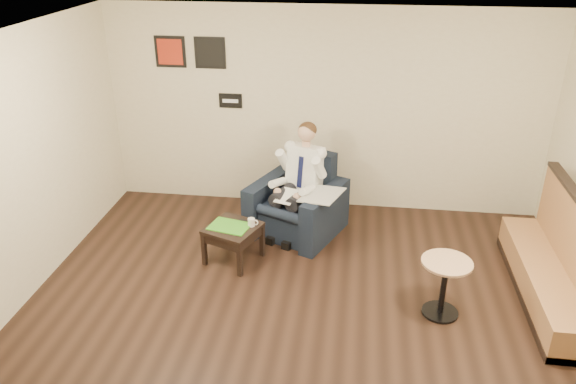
# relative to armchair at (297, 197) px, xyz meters

# --- Properties ---
(ground) EXTENTS (6.00, 6.00, 0.00)m
(ground) POSITION_rel_armchair_xyz_m (0.27, -2.13, -0.50)
(ground) COLOR black
(ground) RESTS_ON ground
(wall_back) EXTENTS (6.00, 0.02, 2.80)m
(wall_back) POSITION_rel_armchair_xyz_m (0.27, 0.87, 0.90)
(wall_back) COLOR beige
(wall_back) RESTS_ON ground
(ceiling) EXTENTS (6.00, 6.00, 0.02)m
(ceiling) POSITION_rel_armchair_xyz_m (0.27, -2.13, 2.30)
(ceiling) COLOR white
(ceiling) RESTS_ON wall_back
(seating_sign) EXTENTS (0.32, 0.02, 0.20)m
(seating_sign) POSITION_rel_armchair_xyz_m (-1.03, 0.86, 1.00)
(seating_sign) COLOR black
(seating_sign) RESTS_ON wall_back
(art_print_left) EXTENTS (0.42, 0.03, 0.42)m
(art_print_left) POSITION_rel_armchair_xyz_m (-1.83, 0.86, 1.65)
(art_print_left) COLOR #AE2915
(art_print_left) RESTS_ON wall_back
(art_print_right) EXTENTS (0.42, 0.03, 0.42)m
(art_print_right) POSITION_rel_armchair_xyz_m (-1.28, 0.86, 1.65)
(art_print_right) COLOR black
(art_print_right) RESTS_ON wall_back
(armchair) EXTENTS (1.36, 1.36, 1.01)m
(armchair) POSITION_rel_armchair_xyz_m (0.00, 0.00, 0.00)
(armchair) COLOR black
(armchair) RESTS_ON ground
(seated_man) EXTENTS (0.99, 1.16, 1.38)m
(seated_man) POSITION_rel_armchair_xyz_m (-0.05, -0.12, 0.19)
(seated_man) COLOR white
(seated_man) RESTS_ON armchair
(lap_papers) EXTENTS (0.32, 0.39, 0.01)m
(lap_papers) POSITION_rel_armchair_xyz_m (-0.09, -0.22, 0.12)
(lap_papers) COLOR white
(lap_papers) RESTS_ON seated_man
(newspaper) EXTENTS (0.60, 0.66, 0.01)m
(newspaper) POSITION_rel_armchair_xyz_m (0.35, -0.27, 0.18)
(newspaper) COLOR silver
(newspaper) RESTS_ON armchair
(side_table) EXTENTS (0.73, 0.73, 0.46)m
(side_table) POSITION_rel_armchair_xyz_m (-0.67, -0.81, -0.27)
(side_table) COLOR black
(side_table) RESTS_ON ground
(green_folder) EXTENTS (0.53, 0.43, 0.01)m
(green_folder) POSITION_rel_armchair_xyz_m (-0.70, -0.82, -0.04)
(green_folder) COLOR green
(green_folder) RESTS_ON side_table
(coffee_mug) EXTENTS (0.11, 0.11, 0.10)m
(coffee_mug) POSITION_rel_armchair_xyz_m (-0.45, -0.76, 0.01)
(coffee_mug) COLOR white
(coffee_mug) RESTS_ON side_table
(smartphone) EXTENTS (0.16, 0.14, 0.01)m
(smartphone) POSITION_rel_armchair_xyz_m (-0.56, -0.67, -0.04)
(smartphone) COLOR black
(smartphone) RESTS_ON side_table
(banquette) EXTENTS (0.53, 2.22, 1.14)m
(banquette) POSITION_rel_armchair_xyz_m (2.86, -1.08, 0.06)
(banquette) COLOR #98663B
(banquette) RESTS_ON ground
(cafe_table) EXTENTS (0.65, 0.65, 0.64)m
(cafe_table) POSITION_rel_armchair_xyz_m (1.71, -1.54, -0.18)
(cafe_table) COLOR tan
(cafe_table) RESTS_ON ground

